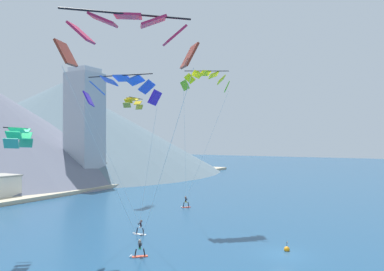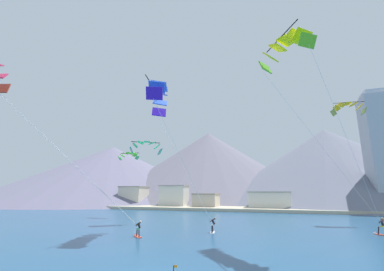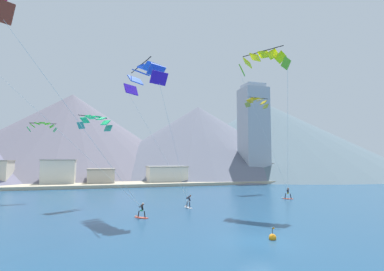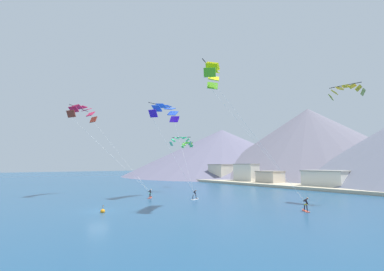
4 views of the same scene
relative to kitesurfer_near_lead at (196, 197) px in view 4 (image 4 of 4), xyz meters
name	(u,v)px [view 4 (image 4 of 4)]	position (x,y,z in m)	size (l,w,h in m)	color
ground_plane	(99,211)	(0.72, -16.42, -0.50)	(400.00, 400.00, 0.00)	navy
kitesurfer_near_lead	(196,197)	(0.00, 0.00, 0.00)	(0.72, 1.78, 1.70)	white
kitesurfer_near_trail	(150,195)	(-6.58, -4.91, -0.07)	(1.51, 1.52, 1.62)	#E54C33
kitesurfer_mid_center	(305,207)	(17.07, 3.97, 0.08)	(1.58, 1.44, 1.81)	#E54C33
parafoil_kite_near_lead	(165,111)	(-5.88, -2.48, 15.33)	(8.04, 7.57, 15.68)	#3615B3
parafoil_kite_near_trail	(83,112)	(-18.69, -13.68, 15.75)	(15.22, 11.86, 16.18)	maroon
parafoil_kite_mid_center	(213,73)	(8.82, -4.01, 18.02)	(11.07, 10.59, 18.28)	#5DB71E
parafoil_kite_distant_high_outer	(187,144)	(-19.35, 13.04, 10.70)	(4.16, 1.16, 1.44)	#45B464
parafoil_kite_distant_low_drift	(346,90)	(18.54, 15.46, 17.01)	(5.06, 2.08, 1.93)	olive
parafoil_kite_distant_mid_solo	(181,140)	(-11.49, 5.21, 10.73)	(4.62, 3.95, 1.94)	teal
race_marker_buoy	(103,211)	(2.01, -16.37, -0.34)	(0.56, 0.56, 1.02)	orange
shoreline_strip	(305,187)	(0.72, 34.74, -0.15)	(180.00, 10.00, 0.70)	#BCAD8E
shore_building_promenade_mid	(270,178)	(-10.69, 36.95, 1.51)	(6.22, 6.35, 3.99)	beige
shore_building_quay_east	(326,179)	(5.00, 37.16, 1.75)	(9.78, 6.94, 4.46)	silver
shore_building_quay_west	(246,173)	(-19.94, 37.45, 2.57)	(7.38, 4.64, 6.12)	silver
shore_building_old_town	(221,172)	(-33.58, 39.53, 2.50)	(7.10, 6.62, 5.98)	beige
mountain_peak_central_summit	(309,143)	(-21.75, 82.85, 14.86)	(93.51, 93.51, 30.72)	slate
mountain_peak_far_spur	(222,152)	(-65.21, 72.24, 11.96)	(106.18, 106.18, 24.91)	slate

